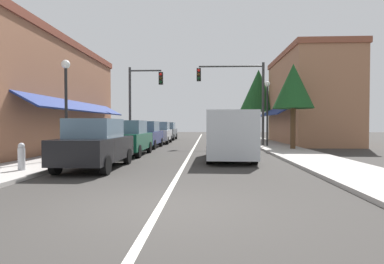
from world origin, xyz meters
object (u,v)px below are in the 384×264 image
object	(u,v)px
van_in_lane	(230,134)
tree_right_far	(258,91)
parked_car_third_left	(146,135)
traffic_signal_mast_arm	(240,90)
fire_hydrant	(21,157)
street_lamp_right_mid	(267,103)
parked_car_second_left	(129,138)
tree_right_near	(293,87)
parked_car_distant_left	(167,131)
street_lamp_left_near	(66,92)
traffic_signal_left_corner	(140,95)
parked_car_far_left	(159,133)
parked_car_nearest_left	(95,144)

from	to	relation	value
van_in_lane	tree_right_far	size ratio (longest dim) A/B	0.75
parked_car_third_left	van_in_lane	world-z (taller)	van_in_lane
traffic_signal_mast_arm	fire_hydrant	xyz separation A→B (m)	(-8.22, -12.56, -3.45)
traffic_signal_mast_arm	street_lamp_right_mid	bearing A→B (deg)	-23.62
parked_car_second_left	fire_hydrant	bearing A→B (deg)	-107.06
street_lamp_right_mid	traffic_signal_mast_arm	bearing A→B (deg)	156.38
street_lamp_right_mid	tree_right_near	bearing A→B (deg)	-66.64
parked_car_distant_left	fire_hydrant	xyz separation A→B (m)	(-1.83, -21.76, -0.33)
street_lamp_left_near	tree_right_near	bearing A→B (deg)	29.50
parked_car_distant_left	van_in_lane	size ratio (longest dim) A/B	0.79
traffic_signal_left_corner	street_lamp_right_mid	size ratio (longest dim) A/B	1.28
fire_hydrant	street_lamp_right_mid	bearing A→B (deg)	49.86
street_lamp_left_near	traffic_signal_mast_arm	bearing A→B (deg)	49.01
parked_car_third_left	parked_car_far_left	xyz separation A→B (m)	(0.14, 4.96, 0.00)
tree_right_far	fire_hydrant	size ratio (longest dim) A/B	8.02
van_in_lane	parked_car_second_left	bearing A→B (deg)	161.26
traffic_signal_left_corner	parked_car_nearest_left	bearing A→B (deg)	-85.40
traffic_signal_mast_arm	traffic_signal_left_corner	bearing A→B (deg)	175.20
parked_car_second_left	traffic_signal_left_corner	distance (m)	7.66
traffic_signal_left_corner	parked_car_second_left	bearing A→B (deg)	-82.70
street_lamp_right_mid	van_in_lane	bearing A→B (deg)	-112.20
van_in_lane	street_lamp_right_mid	size ratio (longest dim) A/B	1.16
parked_car_distant_left	van_in_lane	distance (m)	18.17
street_lamp_right_mid	tree_right_far	xyz separation A→B (m)	(1.00, 9.99, 1.86)
fire_hydrant	tree_right_near	bearing A→B (deg)	40.31
parked_car_nearest_left	parked_car_distant_left	bearing A→B (deg)	90.15
street_lamp_right_mid	street_lamp_left_near	bearing A→B (deg)	-138.85
parked_car_third_left	street_lamp_left_near	bearing A→B (deg)	-101.90
traffic_signal_left_corner	tree_right_far	world-z (taller)	tree_right_far
van_in_lane	tree_right_far	distance (m)	18.33
parked_car_third_left	street_lamp_left_near	xyz separation A→B (m)	(-1.79, -7.86, 2.03)
tree_right_near	fire_hydrant	size ratio (longest dim) A/B	5.95
parked_car_nearest_left	fire_hydrant	size ratio (longest dim) A/B	4.72
street_lamp_left_near	traffic_signal_left_corner	bearing A→B (deg)	84.47
parked_car_far_left	tree_right_far	distance (m)	11.46
parked_car_second_left	traffic_signal_mast_arm	distance (m)	9.55
parked_car_second_left	fire_hydrant	size ratio (longest dim) A/B	4.72
street_lamp_right_mid	parked_car_far_left	bearing A→B (deg)	152.59
parked_car_third_left	fire_hydrant	size ratio (longest dim) A/B	4.74
van_in_lane	tree_right_near	world-z (taller)	tree_right_near
tree_right_far	parked_car_distant_left	bearing A→B (deg)	-179.82
parked_car_second_left	tree_right_far	bearing A→B (deg)	60.25
fire_hydrant	street_lamp_left_near	bearing A→B (deg)	89.41
traffic_signal_mast_arm	tree_right_near	xyz separation A→B (m)	(2.79, -3.21, -0.19)
tree_right_near	traffic_signal_left_corner	bearing A→B (deg)	159.12
traffic_signal_left_corner	street_lamp_left_near	bearing A→B (deg)	-95.53
tree_right_near	fire_hydrant	distance (m)	14.81
parked_car_nearest_left	street_lamp_right_mid	size ratio (longest dim) A/B	0.92
parked_car_distant_left	tree_right_far	xyz separation A→B (m)	(9.12, 0.03, 4.03)
traffic_signal_left_corner	street_lamp_right_mid	xyz separation A→B (m)	(8.95, -1.36, -0.70)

